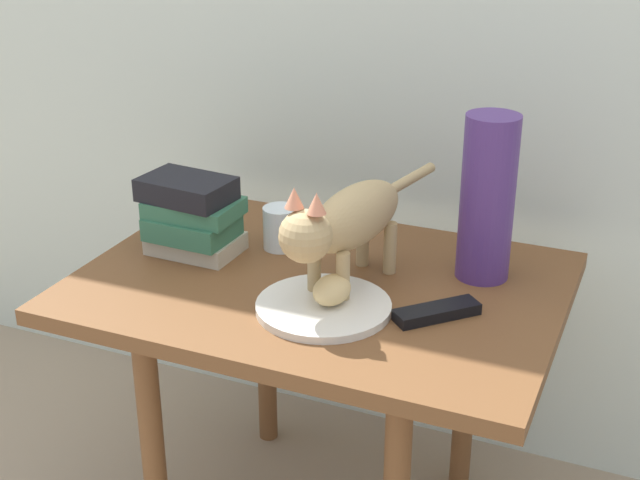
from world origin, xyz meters
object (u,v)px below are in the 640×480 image
Objects in this scene: side_table at (320,315)px; tv_remote at (437,312)px; bread_roll at (332,290)px; green_vase at (487,198)px; book_stack at (192,216)px; cat at (346,221)px; plate at (324,307)px; candle_jar at (281,230)px.

side_table is 5.85× the size of tv_remote.
green_vase is (0.20, 0.23, 0.11)m from bread_roll.
book_stack reaches higher than bread_roll.
book_stack is at bearing -167.71° from green_vase.
cat is 2.51× the size of book_stack.
bread_roll reaches higher than plate.
plate is 0.15m from cat.
cat is 5.56× the size of candle_jar.
candle_jar reaches higher than bread_roll.
bread_roll is (0.01, 0.01, 0.03)m from plate.
candle_jar is at bearing -175.59° from green_vase.
tv_remote reaches higher than side_table.
bread_roll reaches higher than side_table.
plate is 1.24× the size of book_stack.
green_vase is at bearing 26.47° from side_table.
tv_remote is (-0.03, -0.19, -0.14)m from green_vase.
candle_jar is at bearing 147.03° from cat.
green_vase is 0.24m from tv_remote.
green_vase reaches higher than cat.
green_vase reaches higher than tv_remote.
side_table is at bearing 163.38° from cat.
cat reaches higher than candle_jar.
side_table is at bearing -153.53° from green_vase.
bread_roll is at bearing 149.43° from tv_remote.
bread_roll is at bearing -46.54° from candle_jar.
tv_remote is at bearing 14.93° from bread_roll.
side_table is 0.21m from cat.
green_vase is 3.62× the size of candle_jar.
green_vase is at bearing 4.41° from candle_jar.
book_stack is at bearing 159.53° from plate.
candle_jar is at bearing 30.88° from book_stack.
side_table is 10.96× the size of bread_roll.
cat is at bearing -144.58° from green_vase.
plate is 0.03m from bread_roll.
side_table is at bearing 122.76° from bread_roll.
tv_remote is (0.17, 0.05, -0.03)m from bread_roll.
tv_remote reaches higher than plate.
book_stack is at bearing -149.12° from candle_jar.
cat reaches higher than bread_roll.
plate is at bearing -151.90° from bread_roll.
plate is 0.50× the size of cat.
book_stack is (-0.33, 0.12, 0.07)m from plate.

